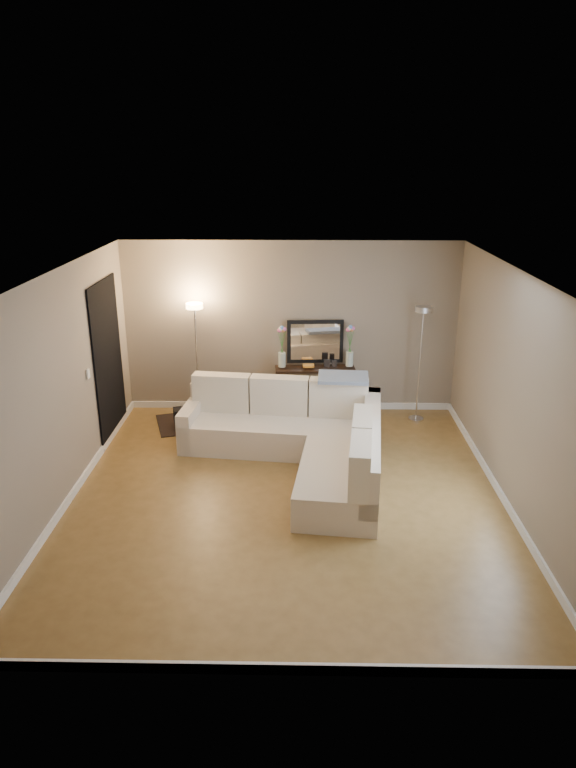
{
  "coord_description": "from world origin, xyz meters",
  "views": [
    {
      "loc": [
        0.14,
        -6.62,
        3.76
      ],
      "look_at": [
        0.0,
        0.8,
        1.1
      ],
      "focal_mm": 30.0,
      "sensor_mm": 36.0,
      "label": 1
    }
  ],
  "objects_px": {
    "sectional_sofa": "(303,437)",
    "console_table": "(310,388)",
    "floor_lamp_lit": "(196,337)",
    "floor_lamp_unlit": "(421,341)"
  },
  "relations": [
    {
      "from": "floor_lamp_unlit",
      "to": "sectional_sofa",
      "type": "bearing_deg",
      "value": -140.18
    },
    {
      "from": "floor_lamp_lit",
      "to": "console_table",
      "type": "bearing_deg",
      "value": 1.45
    },
    {
      "from": "sectional_sofa",
      "to": "console_table",
      "type": "bearing_deg",
      "value": 86.08
    },
    {
      "from": "floor_lamp_unlit",
      "to": "console_table",
      "type": "bearing_deg",
      "value": 172.06
    },
    {
      "from": "sectional_sofa",
      "to": "floor_lamp_lit",
      "type": "xyz_separation_m",
      "value": [
        -1.58,
        1.6,
        0.88
      ]
    },
    {
      "from": "sectional_sofa",
      "to": "console_table",
      "type": "relative_size",
      "value": 2.31
    },
    {
      "from": "console_table",
      "to": "floor_lamp_lit",
      "type": "distance_m",
      "value": 1.88
    },
    {
      "from": "sectional_sofa",
      "to": "floor_lamp_unlit",
      "type": "relative_size",
      "value": 1.62
    },
    {
      "from": "console_table",
      "to": "sectional_sofa",
      "type": "bearing_deg",
      "value": -93.92
    },
    {
      "from": "sectional_sofa",
      "to": "floor_lamp_lit",
      "type": "height_order",
      "value": "floor_lamp_lit"
    }
  ]
}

